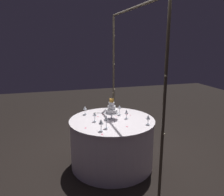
{
  "coord_description": "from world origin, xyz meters",
  "views": [
    {
      "loc": [
        3.19,
        -0.92,
        1.92
      ],
      "look_at": [
        0.0,
        0.0,
        1.1
      ],
      "focal_mm": 36.57,
      "sensor_mm": 36.0,
      "label": 1
    }
  ],
  "objects_px": {
    "tiered_cake": "(112,109)",
    "wine_glass_0": "(106,119)",
    "wine_glass_1": "(95,115)",
    "cake_knife": "(101,113)",
    "wine_glass_3": "(126,112)",
    "wine_glass_2": "(119,108)",
    "main_table": "(112,142)",
    "wine_glass_6": "(85,108)",
    "wine_glass_4": "(101,122)",
    "decorative_arch": "(133,68)",
    "wine_glass_5": "(148,118)"
  },
  "relations": [
    {
      "from": "wine_glass_2",
      "to": "tiered_cake",
      "type": "bearing_deg",
      "value": -46.92
    },
    {
      "from": "wine_glass_5",
      "to": "wine_glass_6",
      "type": "relative_size",
      "value": 1.04
    },
    {
      "from": "tiered_cake",
      "to": "wine_glass_0",
      "type": "relative_size",
      "value": 1.76
    },
    {
      "from": "wine_glass_1",
      "to": "cake_knife",
      "type": "xyz_separation_m",
      "value": [
        -0.38,
        0.19,
        -0.1
      ]
    },
    {
      "from": "wine_glass_6",
      "to": "wine_glass_4",
      "type": "bearing_deg",
      "value": 6.44
    },
    {
      "from": "decorative_arch",
      "to": "wine_glass_4",
      "type": "height_order",
      "value": "decorative_arch"
    },
    {
      "from": "wine_glass_1",
      "to": "wine_glass_6",
      "type": "xyz_separation_m",
      "value": [
        -0.38,
        -0.08,
        -0.0
      ]
    },
    {
      "from": "tiered_cake",
      "to": "wine_glass_1",
      "type": "height_order",
      "value": "tiered_cake"
    },
    {
      "from": "wine_glass_1",
      "to": "wine_glass_3",
      "type": "height_order",
      "value": "wine_glass_3"
    },
    {
      "from": "tiered_cake",
      "to": "wine_glass_3",
      "type": "distance_m",
      "value": 0.24
    },
    {
      "from": "wine_glass_5",
      "to": "wine_glass_2",
      "type": "bearing_deg",
      "value": -154.53
    },
    {
      "from": "wine_glass_2",
      "to": "wine_glass_3",
      "type": "height_order",
      "value": "wine_glass_2"
    },
    {
      "from": "main_table",
      "to": "tiered_cake",
      "type": "bearing_deg",
      "value": -179.98
    },
    {
      "from": "wine_glass_2",
      "to": "wine_glass_6",
      "type": "distance_m",
      "value": 0.57
    },
    {
      "from": "wine_glass_1",
      "to": "wine_glass_2",
      "type": "height_order",
      "value": "wine_glass_2"
    },
    {
      "from": "wine_glass_5",
      "to": "wine_glass_3",
      "type": "bearing_deg",
      "value": -147.76
    },
    {
      "from": "tiered_cake",
      "to": "cake_knife",
      "type": "relative_size",
      "value": 1.1
    },
    {
      "from": "wine_glass_4",
      "to": "cake_knife",
      "type": "distance_m",
      "value": 0.8
    },
    {
      "from": "tiered_cake",
      "to": "wine_glass_0",
      "type": "distance_m",
      "value": 0.38
    },
    {
      "from": "wine_glass_2",
      "to": "wine_glass_5",
      "type": "height_order",
      "value": "wine_glass_2"
    },
    {
      "from": "wine_glass_4",
      "to": "decorative_arch",
      "type": "bearing_deg",
      "value": 124.27
    },
    {
      "from": "wine_glass_0",
      "to": "wine_glass_2",
      "type": "relative_size",
      "value": 1.11
    },
    {
      "from": "decorative_arch",
      "to": "wine_glass_5",
      "type": "height_order",
      "value": "decorative_arch"
    },
    {
      "from": "wine_glass_0",
      "to": "cake_knife",
      "type": "height_order",
      "value": "wine_glass_0"
    },
    {
      "from": "tiered_cake",
      "to": "wine_glass_2",
      "type": "height_order",
      "value": "tiered_cake"
    },
    {
      "from": "wine_glass_0",
      "to": "wine_glass_5",
      "type": "distance_m",
      "value": 0.61
    },
    {
      "from": "tiered_cake",
      "to": "wine_glass_2",
      "type": "relative_size",
      "value": 1.95
    },
    {
      "from": "tiered_cake",
      "to": "wine_glass_6",
      "type": "xyz_separation_m",
      "value": [
        -0.35,
        -0.35,
        -0.06
      ]
    },
    {
      "from": "wine_glass_2",
      "to": "wine_glass_4",
      "type": "height_order",
      "value": "wine_glass_4"
    },
    {
      "from": "tiered_cake",
      "to": "wine_glass_3",
      "type": "xyz_separation_m",
      "value": [
        0.04,
        0.23,
        -0.06
      ]
    },
    {
      "from": "main_table",
      "to": "wine_glass_2",
      "type": "height_order",
      "value": "wine_glass_2"
    },
    {
      "from": "wine_glass_0",
      "to": "wine_glass_5",
      "type": "xyz_separation_m",
      "value": [
        0.03,
        0.61,
        -0.03
      ]
    },
    {
      "from": "wine_glass_0",
      "to": "wine_glass_2",
      "type": "bearing_deg",
      "value": 145.25
    },
    {
      "from": "decorative_arch",
      "to": "wine_glass_4",
      "type": "xyz_separation_m",
      "value": [
        0.4,
        -0.59,
        -0.66
      ]
    },
    {
      "from": "wine_glass_0",
      "to": "wine_glass_6",
      "type": "xyz_separation_m",
      "value": [
        -0.69,
        -0.18,
        -0.03
      ]
    },
    {
      "from": "decorative_arch",
      "to": "tiered_cake",
      "type": "xyz_separation_m",
      "value": [
        -0.02,
        -0.32,
        -0.62
      ]
    },
    {
      "from": "tiered_cake",
      "to": "wine_glass_2",
      "type": "distance_m",
      "value": 0.25
    },
    {
      "from": "wine_glass_0",
      "to": "wine_glass_5",
      "type": "height_order",
      "value": "wine_glass_0"
    },
    {
      "from": "decorative_arch",
      "to": "wine_glass_6",
      "type": "distance_m",
      "value": 1.03
    },
    {
      "from": "main_table",
      "to": "wine_glass_3",
      "type": "xyz_separation_m",
      "value": [
        0.01,
        0.23,
        0.48
      ]
    },
    {
      "from": "wine_glass_1",
      "to": "cake_knife",
      "type": "relative_size",
      "value": 0.49
    },
    {
      "from": "wine_glass_0",
      "to": "wine_glass_3",
      "type": "bearing_deg",
      "value": 127.28
    },
    {
      "from": "decorative_arch",
      "to": "wine_glass_0",
      "type": "xyz_separation_m",
      "value": [
        0.32,
        -0.49,
        -0.65
      ]
    },
    {
      "from": "decorative_arch",
      "to": "wine_glass_2",
      "type": "relative_size",
      "value": 14.51
    },
    {
      "from": "wine_glass_0",
      "to": "wine_glass_1",
      "type": "distance_m",
      "value": 0.33
    },
    {
      "from": "main_table",
      "to": "wine_glass_5",
      "type": "distance_m",
      "value": 0.74
    },
    {
      "from": "decorative_arch",
      "to": "cake_knife",
      "type": "xyz_separation_m",
      "value": [
        -0.37,
        -0.4,
        -0.78
      ]
    },
    {
      "from": "decorative_arch",
      "to": "wine_glass_5",
      "type": "xyz_separation_m",
      "value": [
        0.35,
        0.12,
        -0.68
      ]
    },
    {
      "from": "tiered_cake",
      "to": "wine_glass_4",
      "type": "bearing_deg",
      "value": -32.33
    },
    {
      "from": "main_table",
      "to": "wine_glass_4",
      "type": "bearing_deg",
      "value": -33.81
    }
  ]
}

